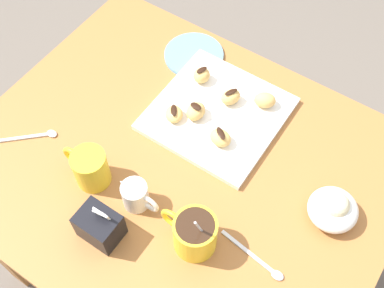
% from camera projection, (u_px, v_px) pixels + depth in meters
% --- Properties ---
extents(ground_plane, '(8.00, 8.00, 0.00)m').
position_uv_depth(ground_plane, '(184.00, 262.00, 1.77)').
color(ground_plane, '#665B51').
extents(dining_table, '(1.02, 0.82, 0.72)m').
position_uv_depth(dining_table, '(181.00, 188.00, 1.27)').
color(dining_table, '#A36633').
rests_on(dining_table, ground_plane).
extents(pastry_plate_square, '(0.31, 0.31, 0.02)m').
position_uv_depth(pastry_plate_square, '(219.00, 114.00, 1.23)').
color(pastry_plate_square, white).
rests_on(pastry_plate_square, dining_table).
extents(coffee_mug_yellow_left, '(0.13, 0.09, 0.15)m').
position_uv_depth(coffee_mug_yellow_left, '(194.00, 233.00, 1.01)').
color(coffee_mug_yellow_left, yellow).
rests_on(coffee_mug_yellow_left, dining_table).
extents(coffee_mug_yellow_right, '(0.12, 0.08, 0.10)m').
position_uv_depth(coffee_mug_yellow_right, '(90.00, 167.00, 1.10)').
color(coffee_mug_yellow_right, yellow).
rests_on(coffee_mug_yellow_right, dining_table).
extents(cream_pitcher_white, '(0.10, 0.06, 0.07)m').
position_uv_depth(cream_pitcher_white, '(136.00, 195.00, 1.08)').
color(cream_pitcher_white, white).
rests_on(cream_pitcher_white, dining_table).
extents(sugar_caddy, '(0.09, 0.07, 0.11)m').
position_uv_depth(sugar_caddy, '(100.00, 226.00, 1.03)').
color(sugar_caddy, black).
rests_on(sugar_caddy, dining_table).
extents(ice_cream_bowl, '(0.11, 0.11, 0.08)m').
position_uv_depth(ice_cream_bowl, '(333.00, 209.00, 1.06)').
color(ice_cream_bowl, white).
rests_on(ice_cream_bowl, dining_table).
extents(saucer_sky_left, '(0.17, 0.17, 0.01)m').
position_uv_depth(saucer_sky_left, '(194.00, 55.00, 1.35)').
color(saucer_sky_left, '#66A8DB').
rests_on(saucer_sky_left, dining_table).
extents(loose_spoon_near_saucer, '(0.16, 0.03, 0.01)m').
position_uv_depth(loose_spoon_near_saucer, '(259.00, 261.00, 1.03)').
color(loose_spoon_near_saucer, silver).
rests_on(loose_spoon_near_saucer, dining_table).
extents(loose_spoon_by_plate, '(0.13, 0.12, 0.01)m').
position_uv_depth(loose_spoon_by_plate, '(32.00, 136.00, 1.20)').
color(loose_spoon_by_plate, silver).
rests_on(loose_spoon_by_plate, dining_table).
extents(beignet_0, '(0.06, 0.06, 0.04)m').
position_uv_depth(beignet_0, '(231.00, 97.00, 1.23)').
color(beignet_0, '#E5B260').
rests_on(beignet_0, pastry_plate_square).
extents(chocolate_drizzle_0, '(0.03, 0.04, 0.00)m').
position_uv_depth(chocolate_drizzle_0, '(231.00, 92.00, 1.21)').
color(chocolate_drizzle_0, black).
rests_on(chocolate_drizzle_0, beignet_0).
extents(beignet_1, '(0.07, 0.07, 0.03)m').
position_uv_depth(beignet_1, '(174.00, 114.00, 1.21)').
color(beignet_1, '#E5B260').
rests_on(beignet_1, pastry_plate_square).
extents(chocolate_drizzle_1, '(0.03, 0.04, 0.00)m').
position_uv_depth(chocolate_drizzle_1, '(174.00, 110.00, 1.19)').
color(chocolate_drizzle_1, black).
rests_on(chocolate_drizzle_1, beignet_1).
extents(beignet_2, '(0.05, 0.06, 0.04)m').
position_uv_depth(beignet_2, '(196.00, 111.00, 1.21)').
color(beignet_2, '#E5B260').
rests_on(beignet_2, pastry_plate_square).
extents(chocolate_drizzle_2, '(0.03, 0.02, 0.00)m').
position_uv_depth(chocolate_drizzle_2, '(196.00, 106.00, 1.19)').
color(chocolate_drizzle_2, black).
rests_on(chocolate_drizzle_2, beignet_2).
extents(beignet_3, '(0.05, 0.05, 0.04)m').
position_uv_depth(beignet_3, '(202.00, 75.00, 1.27)').
color(beignet_3, '#E5B260').
rests_on(beignet_3, pastry_plate_square).
extents(chocolate_drizzle_3, '(0.02, 0.04, 0.00)m').
position_uv_depth(chocolate_drizzle_3, '(202.00, 70.00, 1.25)').
color(chocolate_drizzle_3, black).
rests_on(chocolate_drizzle_3, beignet_3).
extents(beignet_4, '(0.07, 0.06, 0.04)m').
position_uv_depth(beignet_4, '(265.00, 100.00, 1.22)').
color(beignet_4, '#E5B260').
rests_on(beignet_4, pastry_plate_square).
extents(beignet_5, '(0.06, 0.05, 0.04)m').
position_uv_depth(beignet_5, '(220.00, 138.00, 1.16)').
color(beignet_5, '#E5B260').
rests_on(beignet_5, pastry_plate_square).
extents(chocolate_drizzle_5, '(0.04, 0.04, 0.00)m').
position_uv_depth(chocolate_drizzle_5, '(221.00, 133.00, 1.15)').
color(chocolate_drizzle_5, black).
rests_on(chocolate_drizzle_5, beignet_5).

